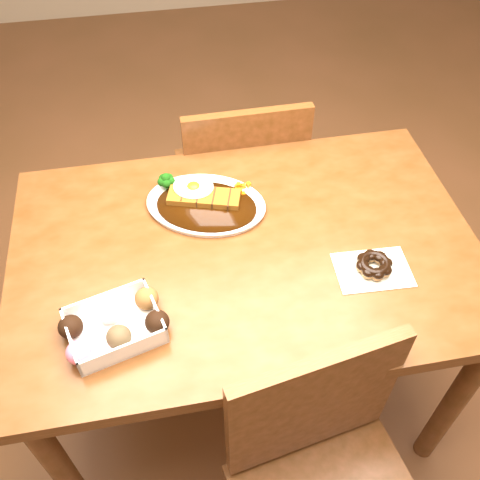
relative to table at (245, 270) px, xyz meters
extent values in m
plane|color=brown|center=(0.00, 0.00, -0.65)|extent=(6.00, 6.00, 0.00)
cube|color=#492A0E|center=(0.00, 0.00, 0.08)|extent=(1.20, 0.80, 0.04)
cylinder|color=#492A0E|center=(-0.54, -0.34, -0.30)|extent=(0.06, 0.06, 0.71)
cylinder|color=#492A0E|center=(0.54, -0.34, -0.30)|extent=(0.06, 0.06, 0.71)
cylinder|color=#492A0E|center=(-0.54, 0.34, -0.30)|extent=(0.06, 0.06, 0.71)
cylinder|color=#492A0E|center=(0.54, 0.34, -0.30)|extent=(0.06, 0.06, 0.71)
cube|color=#492A0E|center=(0.08, 0.60, -0.22)|extent=(0.43, 0.43, 0.04)
cylinder|color=#492A0E|center=(0.25, 0.77, -0.45)|extent=(0.04, 0.04, 0.41)
cylinder|color=#492A0E|center=(-0.09, 0.77, -0.45)|extent=(0.04, 0.04, 0.41)
cylinder|color=#492A0E|center=(0.25, 0.43, -0.45)|extent=(0.04, 0.04, 0.41)
cylinder|color=#492A0E|center=(-0.09, 0.43, -0.45)|extent=(0.04, 0.04, 0.41)
cube|color=#492A0E|center=(0.08, 0.41, 0.02)|extent=(0.40, 0.03, 0.40)
cylinder|color=#492A0E|center=(0.24, -0.40, -0.45)|extent=(0.04, 0.04, 0.41)
cube|color=#492A0E|center=(0.07, -0.41, 0.02)|extent=(0.40, 0.10, 0.40)
ellipsoid|color=white|center=(-0.08, 0.16, 0.11)|extent=(0.38, 0.33, 0.01)
ellipsoid|color=black|center=(-0.08, 0.14, 0.12)|extent=(0.32, 0.27, 0.01)
cube|color=#6B380C|center=(-0.08, 0.17, 0.13)|extent=(0.21, 0.12, 0.02)
ellipsoid|color=white|center=(-0.11, 0.20, 0.14)|extent=(0.14, 0.13, 0.01)
ellipsoid|color=#FFB214|center=(-0.11, 0.20, 0.14)|extent=(0.04, 0.04, 0.02)
cube|color=white|center=(-0.33, -0.20, 0.13)|extent=(0.23, 0.20, 0.05)
ellipsoid|color=pink|center=(-0.41, -0.26, 0.13)|extent=(0.06, 0.06, 0.05)
ellipsoid|color=black|center=(-0.32, -0.23, 0.13)|extent=(0.06, 0.06, 0.05)
ellipsoid|color=black|center=(-0.24, -0.21, 0.13)|extent=(0.06, 0.06, 0.05)
ellipsoid|color=black|center=(-0.43, -0.19, 0.13)|extent=(0.06, 0.06, 0.05)
ellipsoid|color=beige|center=(-0.34, -0.16, 0.13)|extent=(0.06, 0.06, 0.05)
ellipsoid|color=brown|center=(-0.26, -0.14, 0.13)|extent=(0.06, 0.06, 0.05)
cube|color=silver|center=(0.29, -0.13, 0.10)|extent=(0.19, 0.14, 0.00)
torus|color=olive|center=(0.29, -0.13, 0.12)|extent=(0.09, 0.09, 0.03)
torus|color=black|center=(0.29, -0.13, 0.12)|extent=(0.08, 0.08, 0.02)
camera|label=1|loc=(-0.18, -0.89, 1.13)|focal=40.00mm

